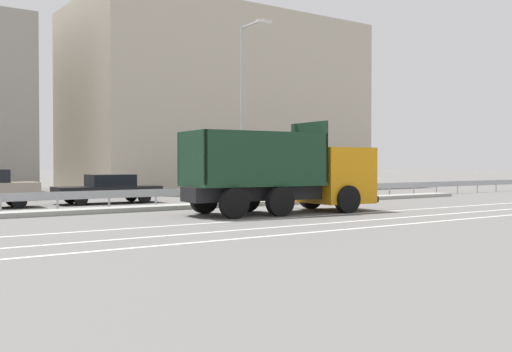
{
  "coord_description": "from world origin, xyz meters",
  "views": [
    {
      "loc": [
        -14.44,
        -19.65,
        1.85
      ],
      "look_at": [
        -0.29,
        0.22,
        1.36
      ],
      "focal_mm": 42.0,
      "sensor_mm": 36.0,
      "label": 1
    }
  ],
  "objects_px": {
    "street_lamp_1": "(244,105)",
    "median_road_sign": "(278,175)",
    "parked_car_3": "(108,189)",
    "dump_truck": "(302,179)"
  },
  "relations": [
    {
      "from": "street_lamp_1",
      "to": "median_road_sign",
      "type": "bearing_deg",
      "value": 3.54
    },
    {
      "from": "median_road_sign",
      "to": "parked_car_3",
      "type": "bearing_deg",
      "value": 140.82
    },
    {
      "from": "street_lamp_1",
      "to": "parked_car_3",
      "type": "distance_m",
      "value": 7.67
    },
    {
      "from": "dump_truck",
      "to": "median_road_sign",
      "type": "bearing_deg",
      "value": 159.5
    },
    {
      "from": "dump_truck",
      "to": "parked_car_3",
      "type": "bearing_deg",
      "value": -149.97
    },
    {
      "from": "median_road_sign",
      "to": "street_lamp_1",
      "type": "bearing_deg",
      "value": -176.46
    },
    {
      "from": "dump_truck",
      "to": "median_road_sign",
      "type": "xyz_separation_m",
      "value": [
        2.02,
        4.13,
        0.07
      ]
    },
    {
      "from": "street_lamp_1",
      "to": "parked_car_3",
      "type": "relative_size",
      "value": 1.63
    },
    {
      "from": "median_road_sign",
      "to": "street_lamp_1",
      "type": "distance_m",
      "value": 3.67
    },
    {
      "from": "dump_truck",
      "to": "street_lamp_1",
      "type": "relative_size",
      "value": 0.97
    }
  ]
}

